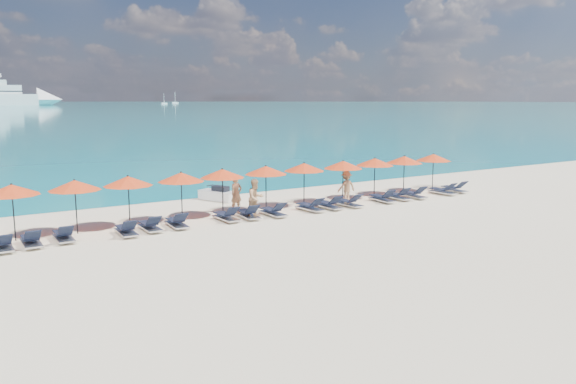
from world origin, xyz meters
TOP-DOWN VIEW (x-y plane):
  - ground at (0.00, 0.00)m, footprint 1400.00×1400.00m
  - sailboat_near at (176.46, 516.65)m, footprint 5.82×1.94m
  - sailboat_far at (207.12, 568.25)m, footprint 6.73×2.24m
  - jetski at (-0.91, 8.75)m, footprint 1.64×2.37m
  - beachgoer_a at (-1.46, 5.44)m, footprint 0.71×0.53m
  - beachgoer_b at (-1.26, 3.85)m, footprint 0.94×0.64m
  - beachgoer_c at (4.80, 4.78)m, footprint 1.08×0.52m
  - umbrella_0 at (-11.38, 4.91)m, footprint 2.10×2.10m
  - umbrella_1 at (-9.07, 4.84)m, footprint 2.10×2.10m
  - umbrella_2 at (-6.89, 4.88)m, footprint 2.10×2.10m
  - umbrella_3 at (-4.51, 4.84)m, footprint 2.10×2.10m
  - umbrella_4 at (-2.41, 4.98)m, footprint 2.10×2.10m
  - umbrella_5 at (-0.08, 4.94)m, footprint 2.10×2.10m
  - umbrella_6 at (2.22, 5.00)m, footprint 2.10×2.10m
  - umbrella_7 at (4.55, 4.76)m, footprint 2.10×2.10m
  - umbrella_8 at (6.88, 4.92)m, footprint 2.10×2.10m
  - umbrella_9 at (9.09, 4.92)m, footprint 2.10×2.10m
  - umbrella_10 at (11.45, 4.92)m, footprint 2.10×2.10m
  - lounger_0 at (-11.96, 3.50)m, footprint 0.66×1.71m
  - lounger_1 at (-10.98, 3.62)m, footprint 0.63×1.70m
  - lounger_2 at (-9.80, 3.79)m, footprint 0.63×1.70m
  - lounger_3 at (-7.46, 3.44)m, footprint 0.68×1.72m
  - lounger_4 at (-6.38, 3.71)m, footprint 0.63×1.70m
  - lounger_5 at (-5.20, 3.70)m, footprint 0.71×1.73m
  - lounger_6 at (-2.82, 3.76)m, footprint 0.67×1.72m
  - lounger_7 at (-1.75, 3.71)m, footprint 0.75×1.74m
  - lounger_8 at (-0.48, 3.55)m, footprint 0.68×1.72m
  - lounger_9 at (1.67, 3.61)m, footprint 0.77×1.75m
  - lounger_10 at (2.79, 3.58)m, footprint 0.66×1.72m
  - lounger_11 at (3.98, 3.51)m, footprint 0.78×1.75m
  - lounger_12 at (6.34, 3.61)m, footprint 0.73×1.74m
  - lounger_13 at (7.51, 3.71)m, footprint 0.67×1.72m
  - lounger_14 at (8.61, 3.57)m, footprint 0.69×1.73m
  - lounger_15 at (10.93, 3.59)m, footprint 0.74×1.74m
  - lounger_16 at (12.07, 3.75)m, footprint 0.63×1.70m

SIDE VIEW (x-z plane):
  - ground at x=0.00m, z-range 0.00..0.00m
  - lounger_0 at x=-11.96m, z-range -0.09..0.56m
  - lounger_1 at x=-10.98m, z-range -0.09..0.56m
  - lounger_2 at x=-9.80m, z-range -0.09..0.56m
  - lounger_3 at x=-7.46m, z-range -0.09..0.56m
  - lounger_4 at x=-6.38m, z-range -0.09..0.56m
  - lounger_5 at x=-5.20m, z-range -0.09..0.56m
  - lounger_6 at x=-2.82m, z-range -0.09..0.56m
  - lounger_7 at x=-1.75m, z-range -0.09..0.56m
  - lounger_8 at x=-0.48m, z-range -0.09..0.56m
  - lounger_9 at x=1.67m, z-range -0.09..0.56m
  - lounger_10 at x=2.79m, z-range -0.09..0.56m
  - lounger_11 at x=3.98m, z-range -0.09..0.56m
  - lounger_12 at x=6.34m, z-range -0.09..0.56m
  - lounger_13 at x=7.51m, z-range -0.09..0.56m
  - lounger_14 at x=8.61m, z-range -0.09..0.56m
  - lounger_15 at x=10.93m, z-range -0.09..0.56m
  - lounger_16 at x=12.07m, z-range -0.09..0.56m
  - jetski at x=-0.91m, z-range -0.07..0.72m
  - beachgoer_c at x=4.80m, z-range 0.00..1.66m
  - beachgoer_a at x=-1.46m, z-range 0.00..1.75m
  - beachgoer_b at x=-1.26m, z-range 0.00..1.80m
  - sailboat_near at x=176.46m, z-range -4.24..6.43m
  - sailboat_far at x=207.12m, z-range -4.90..7.44m
  - umbrella_0 at x=-11.38m, z-range 0.88..3.16m
  - umbrella_1 at x=-9.07m, z-range 0.88..3.16m
  - umbrella_2 at x=-6.89m, z-range 0.88..3.16m
  - umbrella_3 at x=-4.51m, z-range 0.88..3.16m
  - umbrella_4 at x=-2.41m, z-range 0.88..3.16m
  - umbrella_5 at x=-0.08m, z-range 0.88..3.16m
  - umbrella_6 at x=2.22m, z-range 0.88..3.16m
  - umbrella_7 at x=4.55m, z-range 0.88..3.16m
  - umbrella_8 at x=6.88m, z-range 0.88..3.16m
  - umbrella_9 at x=9.09m, z-range 0.88..3.16m
  - umbrella_10 at x=11.45m, z-range 0.88..3.16m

